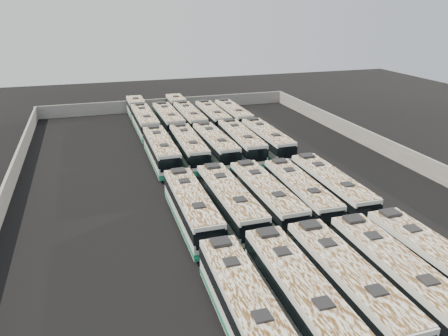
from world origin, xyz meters
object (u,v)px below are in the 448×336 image
at_px(bus_midback_left, 189,148).
at_px(bus_back_left, 168,120).
at_px(bus_midback_center, 215,145).
at_px(bus_back_right, 212,117).
at_px(bus_front_center, 347,285).
at_px(bus_midfront_far_right, 331,188).
at_px(bus_midback_far_right, 267,140).
at_px(bus_midback_right, 241,142).
at_px(bus_midback_far_left, 161,150).
at_px(bus_front_left, 299,296).
at_px(bus_front_far_left, 245,307).
at_px(bus_midfront_right, 300,194).
at_px(bus_back_far_left, 142,117).
at_px(bus_back_far_right, 233,116).
at_px(bus_back_center, 185,114).
at_px(bus_midfront_left, 229,203).
at_px(bus_midfront_far_left, 192,208).
at_px(bus_midfront_center, 266,198).
at_px(bus_front_far_right, 437,267).
at_px(bus_front_right, 395,276).

height_order(bus_midback_left, bus_back_left, bus_back_left).
height_order(bus_midback_center, bus_back_right, bus_midback_center).
height_order(bus_front_center, bus_midfront_far_right, bus_front_center).
bearing_deg(bus_midback_far_right, bus_midback_right, 177.86).
bearing_deg(bus_midback_left, bus_midback_far_left, -176.24).
bearing_deg(bus_front_left, bus_midback_left, 90.29).
xyz_separation_m(bus_front_far_left, bus_midfront_right, (10.48, 13.77, -0.02)).
xyz_separation_m(bus_midback_far_left, bus_midback_far_right, (13.85, 0.04, -0.01)).
bearing_deg(bus_back_far_left, bus_back_far_right, -14.38).
bearing_deg(bus_midback_left, bus_back_center, 79.84).
bearing_deg(bus_midback_right, bus_midfront_left, -111.22).
height_order(bus_front_far_left, bus_midfront_far_left, bus_midfront_far_left).
bearing_deg(bus_front_left, bus_midback_far_left, 96.82).
bearing_deg(bus_midfront_center, bus_back_left, 95.65).
xyz_separation_m(bus_front_center, bus_midback_far_left, (-6.83, 30.21, -0.02)).
relative_size(bus_front_far_right, bus_back_left, 0.99).
relative_size(bus_front_far_left, bus_midback_center, 0.99).
height_order(bus_front_center, bus_back_far_right, bus_front_center).
bearing_deg(bus_front_right, bus_midfront_far_left, 127.75).
bearing_deg(bus_front_far_right, bus_midback_right, 95.54).
bearing_deg(bus_midback_center, bus_back_left, 102.55).
bearing_deg(bus_front_right, bus_midfront_far_right, 77.07).
relative_size(bus_midfront_far_right, bus_back_far_right, 1.04).
bearing_deg(bus_midback_center, bus_midfront_far_right, -68.07).
distance_m(bus_midfront_far_left, bus_midback_far_left, 16.47).
distance_m(bus_midfront_center, bus_back_left, 30.50).
xyz_separation_m(bus_midfront_left, bus_midfront_far_right, (10.34, 0.19, -0.03)).
relative_size(bus_midfront_far_left, bus_midback_right, 0.98).
relative_size(bus_front_left, bus_back_center, 0.66).
relative_size(bus_front_left, bus_midback_left, 1.02).
xyz_separation_m(bus_front_left, bus_back_far_right, (10.46, 44.23, -0.07)).
bearing_deg(bus_back_far_right, bus_midfront_far_left, -114.79).
height_order(bus_front_right, bus_midback_far_right, bus_front_right).
distance_m(bus_midback_far_left, bus_midback_left, 3.47).
relative_size(bus_back_center, bus_back_right, 1.58).
xyz_separation_m(bus_front_right, bus_midfront_right, (-0.02, 13.78, -0.06)).
xyz_separation_m(bus_front_far_left, bus_back_far_left, (0.04, 47.62, 0.04)).
bearing_deg(bus_back_center, bus_front_far_left, -98.59).
height_order(bus_midback_far_left, bus_back_center, bus_midback_far_left).
relative_size(bus_front_center, bus_back_left, 1.00).
height_order(bus_midfront_right, bus_back_far_right, bus_midfront_right).
bearing_deg(bus_midfront_right, bus_front_far_right, -74.79).
xyz_separation_m(bus_midfront_left, bus_back_far_left, (-3.48, 33.82, -0.03)).
bearing_deg(bus_front_center, bus_front_left, -178.56).
distance_m(bus_midfront_far_left, bus_back_center, 34.28).
relative_size(bus_front_far_left, bus_midfront_far_left, 0.99).
bearing_deg(bus_midfront_left, bus_midback_far_right, 56.97).
bearing_deg(bus_midfront_far_right, bus_midback_far_right, 90.17).
bearing_deg(bus_midback_center, bus_front_left, -97.49).
bearing_deg(bus_front_right, bus_back_far_right, 86.05).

